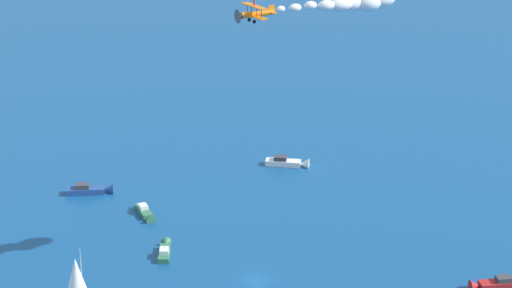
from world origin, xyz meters
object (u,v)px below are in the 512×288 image
object	(u,v)px
motorboat_offshore	(493,284)
wingwalker_lead	(254,0)
motorboat_inshore	(289,163)
sailboat_trailing	(77,288)
motorboat_near_centre	(92,190)
biplane_lead	(254,13)
motorboat_mid_cluster	(146,213)
motorboat_far_port	(165,250)

from	to	relation	value
motorboat_offshore	wingwalker_lead	size ratio (longest dim) A/B	5.40
motorboat_inshore	sailboat_trailing	bearing A→B (deg)	70.74
wingwalker_lead	motorboat_offshore	bearing A→B (deg)	-173.81
motorboat_inshore	sailboat_trailing	world-z (taller)	sailboat_trailing
motorboat_offshore	motorboat_near_centre	bearing A→B (deg)	-17.48
motorboat_near_centre	motorboat_inshore	size ratio (longest dim) A/B	1.03
motorboat_near_centre	biplane_lead	distance (m)	70.45
motorboat_inshore	motorboat_near_centre	bearing A→B (deg)	29.65
biplane_lead	wingwalker_lead	bearing A→B (deg)	-46.83
motorboat_inshore	motorboat_mid_cluster	bearing A→B (deg)	51.27
motorboat_far_port	wingwalker_lead	bearing A→B (deg)	159.42
biplane_lead	motorboat_mid_cluster	bearing A→B (deg)	-39.65
motorboat_far_port	motorboat_inshore	world-z (taller)	motorboat_inshore
motorboat_far_port	wingwalker_lead	world-z (taller)	wingwalker_lead
motorboat_inshore	wingwalker_lead	world-z (taller)	wingwalker_lead
sailboat_trailing	biplane_lead	size ratio (longest dim) A/B	1.89
motorboat_offshore	biplane_lead	distance (m)	64.16
motorboat_inshore	wingwalker_lead	distance (m)	73.34
sailboat_trailing	wingwalker_lead	bearing A→B (deg)	-145.52
biplane_lead	motorboat_inshore	bearing A→B (deg)	-88.34
motorboat_mid_cluster	biplane_lead	world-z (taller)	biplane_lead
sailboat_trailing	motorboat_offshore	bearing A→B (deg)	-161.67
motorboat_near_centre	motorboat_far_port	bearing A→B (deg)	133.46
motorboat_far_port	biplane_lead	distance (m)	52.24
wingwalker_lead	biplane_lead	bearing A→B (deg)	133.17
motorboat_near_centre	biplane_lead	size ratio (longest dim) A/B	1.52
motorboat_inshore	motorboat_offshore	xyz separation A→B (m)	(-43.59, 48.71, -0.05)
motorboat_near_centre	sailboat_trailing	xyz separation A→B (m)	(-14.61, 48.89, 5.08)
sailboat_trailing	motorboat_mid_cluster	bearing A→B (deg)	-89.79
motorboat_mid_cluster	wingwalker_lead	bearing A→B (deg)	140.37
motorboat_inshore	motorboat_mid_cluster	size ratio (longest dim) A/B	1.28
motorboat_offshore	wingwalker_lead	world-z (taller)	wingwalker_lead
motorboat_far_port	biplane_lead	xyz separation A→B (m)	(-18.51, 7.01, 48.34)
motorboat_inshore	sailboat_trailing	size ratio (longest dim) A/B	0.78
motorboat_far_port	sailboat_trailing	distance (m)	26.81
motorboat_far_port	sailboat_trailing	size ratio (longest dim) A/B	0.64
biplane_lead	motorboat_far_port	bearing A→B (deg)	-20.74
motorboat_near_centre	biplane_lead	world-z (taller)	biplane_lead
motorboat_far_port	motorboat_mid_cluster	distance (m)	17.13
motorboat_offshore	sailboat_trailing	distance (m)	72.38
motorboat_near_centre	motorboat_far_port	size ratio (longest dim) A/B	1.25
motorboat_near_centre	wingwalker_lead	bearing A→B (deg)	143.13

